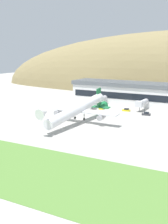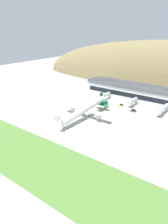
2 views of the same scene
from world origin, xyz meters
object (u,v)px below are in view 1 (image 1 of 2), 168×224
object	(u,v)px
service_car_0	(126,110)
fuel_truck	(97,106)
terminal_building	(149,93)
traffic_cone_0	(108,112)
cargo_airplane	(78,109)
jetway_0	(97,100)
jetway_1	(142,103)
service_car_1	(146,114)

from	to	relation	value
service_car_0	fuel_truck	world-z (taller)	fuel_truck
terminal_building	fuel_truck	bearing A→B (deg)	-134.09
traffic_cone_0	cargo_airplane	bearing A→B (deg)	-92.44
jetway_0	traffic_cone_0	size ratio (longest dim) A/B	29.31
jetway_1	jetway_0	bearing A→B (deg)	-173.24
service_car_1	service_car_0	bearing A→B (deg)	158.68
cargo_airplane	service_car_1	size ratio (longest dim) A/B	12.71
terminal_building	cargo_airplane	distance (m)	54.21
jetway_1	service_car_0	bearing A→B (deg)	-143.39
terminal_building	service_car_0	bearing A→B (deg)	-104.62
traffic_cone_0	service_car_0	bearing A→B (deg)	47.55
fuel_truck	traffic_cone_0	distance (m)	10.33
terminal_building	jetway_0	bearing A→B (deg)	-141.99
traffic_cone_0	service_car_1	bearing A→B (deg)	8.26
jetway_0	service_car_0	world-z (taller)	jetway_0
cargo_airplane	service_car_0	world-z (taller)	cargo_airplane
fuel_truck	service_car_1	bearing A→B (deg)	-5.80
terminal_building	traffic_cone_0	xyz separation A→B (m)	(-11.67, -26.45, -6.77)
terminal_building	cargo_airplane	size ratio (longest dim) A/B	1.72
fuel_truck	service_car_0	bearing A→B (deg)	6.86
fuel_truck	terminal_building	bearing A→B (deg)	45.91
terminal_building	fuel_truck	size ratio (longest dim) A/B	12.94
jetway_0	service_car_1	distance (m)	29.83
service_car_0	service_car_1	size ratio (longest dim) A/B	0.95
terminal_building	service_car_0	xyz separation A→B (m)	(-5.00, -19.17, -6.47)
jetway_0	fuel_truck	bearing A→B (deg)	-64.67
jetway_0	fuel_truck	world-z (taller)	jetway_0
service_car_1	fuel_truck	size ratio (longest dim) A/B	0.59
jetway_0	cargo_airplane	xyz separation A→B (m)	(9.34, -35.38, 1.82)
jetway_1	service_car_0	xyz separation A→B (m)	(-6.26, -4.65, -3.41)
jetway_0	service_car_0	distance (m)	17.56
jetway_0	cargo_airplane	size ratio (longest dim) A/B	0.33
terminal_building	cargo_airplane	xyz separation A→B (m)	(-12.78, -52.67, -1.24)
terminal_building	fuel_truck	xyz separation A→B (m)	(-20.36, -21.01, -5.48)
terminal_building	jetway_0	world-z (taller)	terminal_building
jetway_0	traffic_cone_0	world-z (taller)	jetway_0
jetway_0	service_car_1	size ratio (longest dim) A/B	4.25
cargo_airplane	traffic_cone_0	world-z (taller)	cargo_airplane
terminal_building	jetway_0	size ratio (longest dim) A/B	5.14
service_car_1	fuel_truck	xyz separation A→B (m)	(-27.16, 2.76, 0.92)
jetway_1	service_car_1	bearing A→B (deg)	-59.11
service_car_0	traffic_cone_0	xyz separation A→B (m)	(-6.67, -7.29, -0.30)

